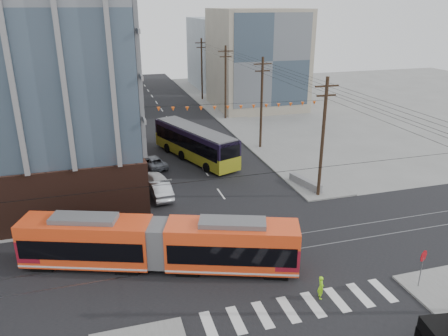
% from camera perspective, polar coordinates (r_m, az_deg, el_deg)
% --- Properties ---
extents(ground, '(160.00, 160.00, 0.00)m').
position_cam_1_polar(ground, '(29.49, 7.40, -14.10)').
color(ground, slate).
extents(bg_bldg_nw_near, '(18.00, 16.00, 18.00)m').
position_cam_1_polar(bg_bldg_nw_near, '(74.67, -22.10, 13.30)').
color(bg_bldg_nw_near, '#8C99A5').
rests_on(bg_bldg_nw_near, ground).
extents(bg_bldg_ne_near, '(14.00, 14.00, 16.00)m').
position_cam_1_polar(bg_bldg_ne_near, '(75.26, 4.27, 13.98)').
color(bg_bldg_ne_near, gray).
rests_on(bg_bldg_ne_near, ground).
extents(bg_bldg_nw_far, '(16.00, 18.00, 20.00)m').
position_cam_1_polar(bg_bldg_nw_far, '(94.28, -19.37, 15.50)').
color(bg_bldg_nw_far, gray).
rests_on(bg_bldg_nw_far, ground).
extents(bg_bldg_ne_far, '(16.00, 16.00, 14.00)m').
position_cam_1_polar(bg_bldg_ne_far, '(94.82, 1.06, 14.81)').
color(bg_bldg_ne_far, '#8C99A5').
rests_on(bg_bldg_ne_far, ground).
extents(utility_pole_far, '(0.30, 0.30, 11.00)m').
position_cam_1_polar(utility_pole_far, '(80.99, -2.92, 12.71)').
color(utility_pole_far, black).
rests_on(utility_pole_far, ground).
extents(streetcar, '(18.20, 8.69, 3.55)m').
position_cam_1_polar(streetcar, '(29.74, -8.51, -9.79)').
color(streetcar, '#F14418').
rests_on(streetcar, ground).
extents(city_bus, '(7.30, 13.42, 3.75)m').
position_cam_1_polar(city_bus, '(49.72, -3.83, 3.26)').
color(city_bus, black).
rests_on(city_bus, ground).
extents(parked_car_silver, '(2.05, 4.90, 1.58)m').
position_cam_1_polar(parked_car_silver, '(40.51, -8.43, -2.73)').
color(parked_car_silver, '#B6BBC1').
rests_on(parked_car_silver, ground).
extents(parked_car_white, '(3.19, 5.06, 1.37)m').
position_cam_1_polar(parked_car_white, '(43.08, -9.13, -1.46)').
color(parked_car_white, silver).
rests_on(parked_car_white, ground).
extents(parked_car_grey, '(3.08, 4.88, 1.26)m').
position_cam_1_polar(parked_car_grey, '(47.95, -9.30, 0.78)').
color(parked_car_grey, slate).
rests_on(parked_car_grey, ground).
extents(pedestrian, '(0.48, 0.62, 1.51)m').
position_cam_1_polar(pedestrian, '(27.82, 12.53, -14.96)').
color(pedestrian, '#98F919').
rests_on(pedestrian, ground).
extents(stop_sign, '(1.01, 1.01, 2.52)m').
position_cam_1_polar(stop_sign, '(30.29, 24.33, -12.13)').
color(stop_sign, '#9D0008').
rests_on(stop_sign, ground).
extents(jersey_barrier, '(1.92, 4.26, 0.83)m').
position_cam_1_polar(jersey_barrier, '(43.07, 10.56, -1.95)').
color(jersey_barrier, gray).
rests_on(jersey_barrier, ground).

